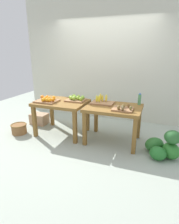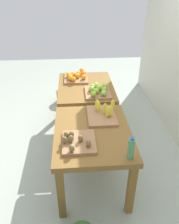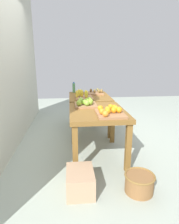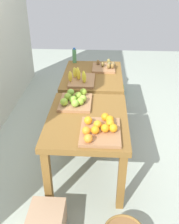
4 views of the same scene
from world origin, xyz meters
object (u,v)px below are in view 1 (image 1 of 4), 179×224
at_px(display_table_right, 113,112).
at_px(wicker_basket, 19,129).
at_px(apple_bin, 76,99).
at_px(water_bottle, 140,99).
at_px(orange_bin, 47,100).
at_px(kiwi_bin, 123,109).
at_px(watermelon_pile, 164,147).
at_px(display_table_left, 61,106).
at_px(banana_crate, 102,101).
at_px(cardboard_produce_box, 39,119).

distance_m(display_table_right, wicker_basket, 2.09).
distance_m(apple_bin, water_bottle, 1.30).
bearing_deg(orange_bin, kiwi_bin, -1.08).
bearing_deg(display_table_right, watermelon_pile, -15.29).
xyz_separation_m(orange_bin, water_bottle, (1.81, 0.43, 0.07)).
xyz_separation_m(orange_bin, apple_bin, (0.53, 0.28, 0.00)).
height_order(apple_bin, kiwi_bin, apple_bin).
relative_size(display_table_left, water_bottle, 4.58).
bearing_deg(display_table_right, wicker_basket, -170.07).
relative_size(apple_bin, wicker_basket, 1.20).
xyz_separation_m(display_table_right, watermelon_pile, (0.95, -0.26, -0.44)).
distance_m(display_table_left, banana_crate, 0.88).
height_order(kiwi_bin, water_bottle, water_bottle).
bearing_deg(orange_bin, display_table_right, 5.53).
height_order(display_table_left, apple_bin, apple_bin).
xyz_separation_m(orange_bin, cardboard_produce_box, (-0.55, 0.43, -0.63)).
xyz_separation_m(water_bottle, watermelon_pile, (0.51, -0.56, -0.65)).
distance_m(orange_bin, apple_bin, 0.60).
xyz_separation_m(apple_bin, watermelon_pile, (1.79, -0.41, -0.59)).
height_order(orange_bin, banana_crate, banana_crate).
bearing_deg(banana_crate, display_table_right, -27.54).
height_order(display_table_left, banana_crate, banana_crate).
bearing_deg(cardboard_produce_box, wicker_basket, -96.63).
bearing_deg(banana_crate, water_bottle, 12.66).
distance_m(display_table_left, water_bottle, 1.60).
height_order(display_table_left, wicker_basket, display_table_left).
relative_size(banana_crate, wicker_basket, 1.30).
relative_size(apple_bin, water_bottle, 1.78).
bearing_deg(water_bottle, watermelon_pile, -47.56).
distance_m(display_table_right, orange_bin, 1.39).
distance_m(apple_bin, cardboard_produce_box, 1.26).
bearing_deg(kiwi_bin, wicker_basket, -175.14).
height_order(apple_bin, watermelon_pile, apple_bin).
xyz_separation_m(banana_crate, kiwi_bin, (0.47, -0.30, -0.01)).
height_order(watermelon_pile, wicker_basket, watermelon_pile).
bearing_deg(banana_crate, orange_bin, -166.17).
height_order(display_table_right, cardboard_produce_box, display_table_right).
xyz_separation_m(orange_bin, watermelon_pile, (2.32, -0.13, -0.58)).
bearing_deg(display_table_left, orange_bin, -152.33).
bearing_deg(water_bottle, kiwi_bin, -116.73).
distance_m(orange_bin, cardboard_produce_box, 0.95).
bearing_deg(orange_bin, water_bottle, 13.37).
xyz_separation_m(kiwi_bin, wicker_basket, (-2.21, -0.19, -0.64)).
xyz_separation_m(apple_bin, banana_crate, (0.58, -0.01, -0.00)).
height_order(orange_bin, watermelon_pile, orange_bin).
distance_m(display_table_left, cardboard_produce_box, 0.99).
distance_m(apple_bin, wicker_basket, 1.41).
xyz_separation_m(display_table_left, apple_bin, (0.27, 0.15, 0.15)).
bearing_deg(wicker_basket, display_table_right, 9.93).
height_order(orange_bin, apple_bin, apple_bin).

